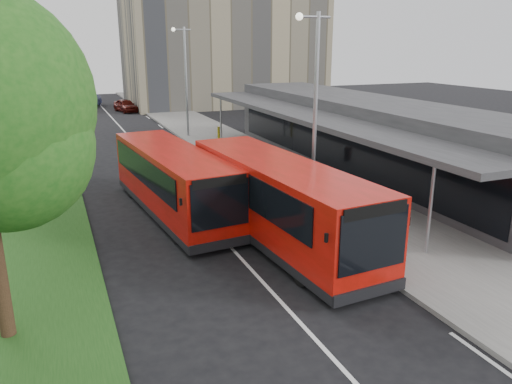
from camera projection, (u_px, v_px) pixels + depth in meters
ground at (233, 250)px, 17.59m from camera, size 120.00×120.00×0.00m
pavement at (218, 139)px, 37.47m from camera, size 5.00×80.00×0.15m
grass_verge at (30, 153)px, 32.76m from camera, size 5.00×80.00×0.10m
lane_centre_line at (152, 161)px, 30.88m from camera, size 0.12×70.00×0.01m
kerb_dashes at (187, 145)px, 35.62m from camera, size 0.12×56.00×0.01m
office_block at (223, 25)px, 57.32m from camera, size 22.00×12.00×18.00m
station_building at (366, 135)px, 28.03m from camera, size 7.70×26.00×4.00m
tree_mid at (9, 88)px, 21.59m from camera, size 4.95×4.95×7.95m
tree_far at (22, 84)px, 32.42m from camera, size 4.34×4.34×6.91m
lamp_post_near at (314, 104)px, 19.50m from camera, size 1.44×0.28×8.00m
lamp_post_far at (185, 75)px, 37.23m from camera, size 1.44×0.28×8.00m
bus_main at (279, 202)px, 17.97m from camera, size 3.44×10.70×2.98m
bus_second at (173, 181)px, 20.97m from camera, size 3.45×10.09×2.80m
litter_bin at (270, 161)px, 28.52m from camera, size 0.49×0.49×0.78m
bollard at (219, 134)px, 35.77m from camera, size 0.22×0.22×1.13m
car_near at (126, 105)px, 52.76m from camera, size 2.44×4.18×1.34m
car_far at (91, 101)px, 57.21m from camera, size 2.57×4.27×1.33m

